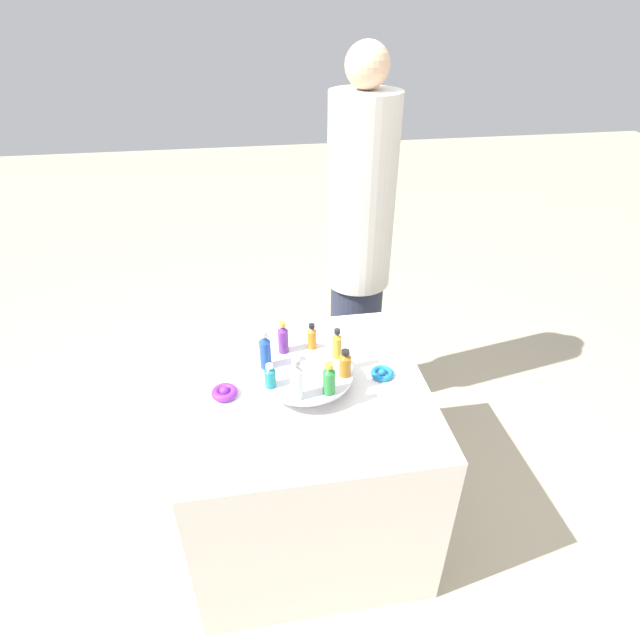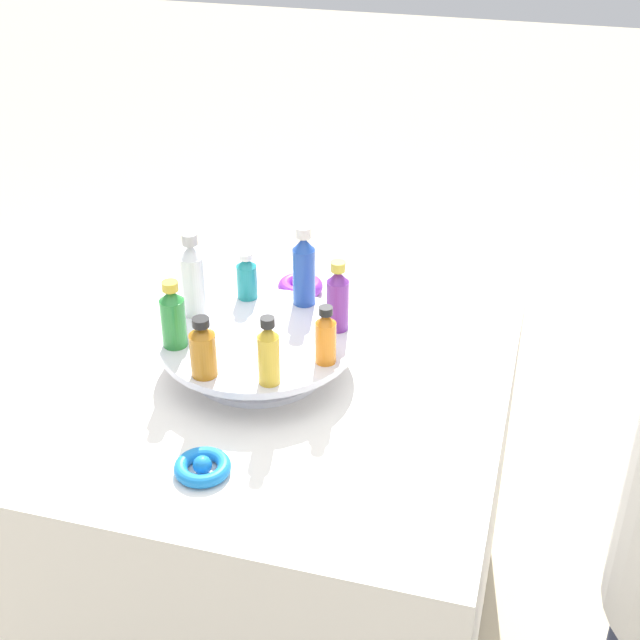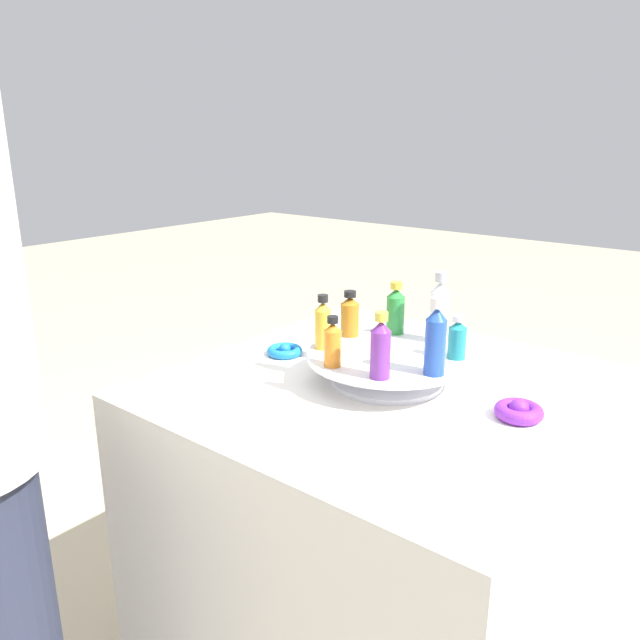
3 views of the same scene
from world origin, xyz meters
TOP-DOWN VIEW (x-y plane):
  - party_table at (0.00, 0.00)m, footprint 0.80×0.80m
  - display_stand at (0.00, 0.00)m, footprint 0.32×0.32m
  - bottle_blue at (-0.04, -0.12)m, footprint 0.04×0.04m
  - bottle_teal at (0.06, -0.12)m, footprint 0.03×0.03m
  - bottle_clear at (0.12, -0.04)m, footprint 0.04×0.04m
  - bottle_green at (0.12, 0.06)m, footprint 0.04×0.04m
  - bottle_amber at (0.04, 0.12)m, footprint 0.04×0.04m
  - bottle_gold at (-0.06, 0.12)m, footprint 0.03×0.03m
  - bottle_orange at (-0.12, 0.04)m, footprint 0.03×0.03m
  - bottle_purple at (-0.12, -0.06)m, footprint 0.04×0.04m
  - ribbon_bow_purple at (0.01, -0.27)m, footprint 0.08×0.08m
  - ribbon_bow_blue at (-0.01, 0.27)m, footprint 0.08×0.08m

SIDE VIEW (x-z plane):
  - party_table at x=0.00m, z-range 0.00..0.70m
  - ribbon_bow_blue at x=-0.01m, z-range 0.70..0.73m
  - ribbon_bow_purple at x=0.01m, z-range 0.70..0.73m
  - display_stand at x=0.00m, z-range 0.71..0.77m
  - bottle_teal at x=0.06m, z-range 0.76..0.85m
  - bottle_orange at x=-0.12m, z-range 0.76..0.86m
  - bottle_amber at x=0.04m, z-range 0.76..0.86m
  - bottle_gold at x=-0.06m, z-range 0.76..0.87m
  - bottle_green at x=0.12m, z-range 0.76..0.87m
  - bottle_purple at x=-0.12m, z-range 0.76..0.88m
  - bottle_blue at x=-0.04m, z-range 0.76..0.90m
  - bottle_clear at x=0.12m, z-range 0.76..0.90m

